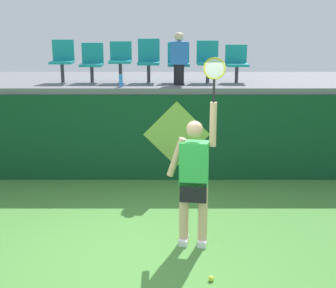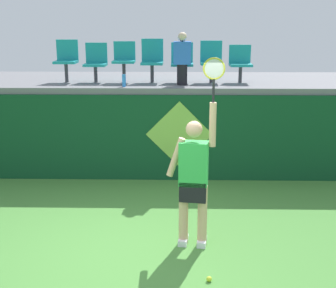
{
  "view_description": "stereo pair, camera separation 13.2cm",
  "coord_description": "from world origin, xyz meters",
  "views": [
    {
      "loc": [
        0.37,
        -5.62,
        3.03
      ],
      "look_at": [
        0.36,
        1.11,
        1.24
      ],
      "focal_mm": 50.61,
      "sensor_mm": 36.0,
      "label": 1
    },
    {
      "loc": [
        0.5,
        -5.62,
        3.03
      ],
      "look_at": [
        0.36,
        1.11,
        1.24
      ],
      "focal_mm": 50.61,
      "sensor_mm": 36.0,
      "label": 2
    }
  ],
  "objects": [
    {
      "name": "stadium_chair_2",
      "position": [
        -0.59,
        4.04,
        2.25
      ],
      "size": [
        0.44,
        0.42,
        0.81
      ],
      "color": "#38383D",
      "rests_on": "spectator_platform"
    },
    {
      "name": "stadium_chair_1",
      "position": [
        -1.17,
        4.05,
        2.2
      ],
      "size": [
        0.44,
        0.42,
        0.78
      ],
      "color": "#38383D",
      "rests_on": "spectator_platform"
    },
    {
      "name": "wall_signage_mount",
      "position": [
        0.53,
        3.07,
        0.0
      ],
      "size": [
        1.27,
        0.01,
        1.55
      ],
      "color": "#0F4223",
      "rests_on": "ground_plane"
    },
    {
      "name": "stadium_chair_6",
      "position": [
        1.75,
        4.04,
        2.19
      ],
      "size": [
        0.44,
        0.42,
        0.75
      ],
      "color": "#38383D",
      "rests_on": "spectator_platform"
    },
    {
      "name": "water_bottle",
      "position": [
        -0.53,
        3.35,
        1.89
      ],
      "size": [
        0.07,
        0.07,
        0.23
      ],
      "primitive_type": "cylinder",
      "color": "#338CE5",
      "rests_on": "spectator_platform"
    },
    {
      "name": "stadium_chair_4",
      "position": [
        0.58,
        4.05,
        2.21
      ],
      "size": [
        0.44,
        0.42,
        0.79
      ],
      "color": "#38383D",
      "rests_on": "spectator_platform"
    },
    {
      "name": "stadium_chair_5",
      "position": [
        1.17,
        4.05,
        2.24
      ],
      "size": [
        0.44,
        0.42,
        0.83
      ],
      "color": "#38383D",
      "rests_on": "spectator_platform"
    },
    {
      "name": "tennis_ball",
      "position": [
        0.88,
        -0.59,
        0.03
      ],
      "size": [
        0.07,
        0.07,
        0.07
      ],
      "primitive_type": "sphere",
      "color": "#D1E533",
      "rests_on": "ground_plane"
    },
    {
      "name": "stadium_chair_0",
      "position": [
        -1.77,
        4.05,
        2.25
      ],
      "size": [
        0.44,
        0.42,
        0.84
      ],
      "color": "#38383D",
      "rests_on": "spectator_platform"
    },
    {
      "name": "spectator_platform",
      "position": [
        0.0,
        4.54,
        1.72
      ],
      "size": [
        10.31,
        2.82,
        0.12
      ],
      "primitive_type": "cube",
      "color": "slate",
      "rests_on": "court_back_wall"
    },
    {
      "name": "spectator_0",
      "position": [
        0.58,
        3.63,
        2.29
      ],
      "size": [
        0.34,
        0.2,
        1.01
      ],
      "color": "black",
      "rests_on": "spectator_platform"
    },
    {
      "name": "court_back_wall",
      "position": [
        0.0,
        3.18,
        0.83
      ],
      "size": [
        10.31,
        0.2,
        1.66
      ],
      "primitive_type": "cube",
      "color": "#0F4223",
      "rests_on": "ground_plane"
    },
    {
      "name": "stadium_chair_3",
      "position": [
        -0.03,
        4.05,
        2.25
      ],
      "size": [
        0.44,
        0.42,
        0.86
      ],
      "color": "#38383D",
      "rests_on": "spectator_platform"
    },
    {
      "name": "tennis_player",
      "position": [
        0.72,
        0.39,
        0.98
      ],
      "size": [
        0.75,
        0.31,
        2.57
      ],
      "color": "white",
      "rests_on": "ground_plane"
    },
    {
      "name": "ground_plane",
      "position": [
        0.0,
        0.0,
        0.0
      ],
      "size": [
        40.0,
        40.0,
        0.0
      ],
      "primitive_type": "plane",
      "color": "#478438"
    }
  ]
}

